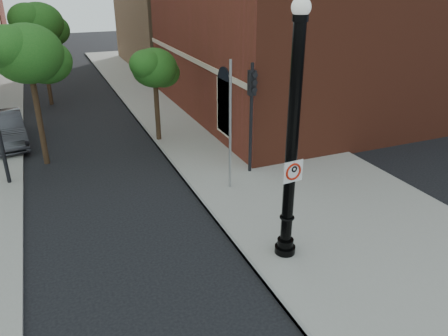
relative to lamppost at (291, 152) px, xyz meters
name	(u,v)px	position (x,y,z in m)	size (l,w,h in m)	color
ground	(184,285)	(-3.19, -0.15, -3.33)	(120.00, 120.00, 0.00)	black
sidewalk_right	(235,137)	(2.81, 9.85, -3.27)	(8.00, 60.00, 0.12)	gray
curb_edge	(160,148)	(-1.14, 9.85, -3.26)	(0.10, 60.00, 0.14)	gray
brick_wall_building	(358,0)	(12.81, 13.85, 2.93)	(22.30, 16.30, 12.50)	maroon
lamppost	(291,152)	(0.00, 0.00, 0.00)	(0.61, 0.61, 7.21)	black
no_parking_sign	(293,171)	(-0.02, -0.18, -0.50)	(0.62, 0.11, 0.62)	white
parked_car	(5,129)	(-7.87, 13.46, -2.54)	(1.67, 4.78, 1.57)	#313136
traffic_signal_right	(252,101)	(1.61, 5.69, -0.22)	(0.32, 0.39, 4.62)	black
utility_pole	(230,128)	(0.25, 4.65, -0.83)	(0.10, 0.10, 5.00)	#999999
street_tree_a	(29,55)	(-6.17, 10.24, 1.38)	(3.31, 2.99, 5.96)	black
street_tree_b	(39,25)	(-5.45, 20.39, 1.59)	(3.46, 3.12, 6.23)	black
street_tree_c	(155,69)	(-0.85, 11.02, 0.28)	(2.54, 2.30, 4.58)	black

